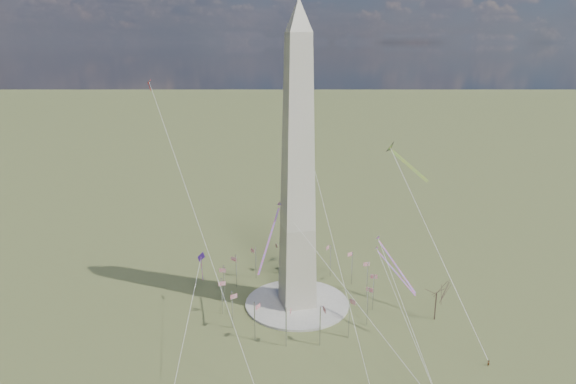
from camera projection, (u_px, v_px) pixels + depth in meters
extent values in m
plane|color=#505B2D|center=(297.00, 304.00, 178.90)|extent=(2000.00, 2000.00, 0.00)
cylinder|color=#B4AFA5|center=(297.00, 303.00, 178.79)|extent=(36.00, 36.00, 0.80)
pyramid|color=beige|center=(299.00, 15.00, 152.09)|extent=(9.90, 9.90, 10.00)
cylinder|color=silver|center=(367.00, 279.00, 183.23)|extent=(0.36, 0.36, 13.00)
cube|color=red|center=(366.00, 264.00, 182.96)|extent=(2.40, 0.08, 1.50)
cylinder|color=silver|center=(352.00, 268.00, 192.02)|extent=(0.36, 0.36, 13.00)
cube|color=red|center=(350.00, 254.00, 191.54)|extent=(2.25, 0.99, 1.50)
cylinder|color=silver|center=(330.00, 261.00, 198.54)|extent=(0.36, 0.36, 13.00)
cube|color=red|center=(328.00, 248.00, 197.69)|extent=(1.75, 1.75, 1.50)
cylinder|color=silver|center=(305.00, 258.00, 201.79)|extent=(0.36, 0.36, 13.00)
cube|color=red|center=(302.00, 245.00, 200.48)|extent=(0.99, 2.25, 1.50)
cylinder|color=silver|center=(280.00, 258.00, 201.28)|extent=(0.36, 0.36, 13.00)
cube|color=red|center=(276.00, 246.00, 199.49)|extent=(0.08, 2.40, 1.50)
cylinder|color=silver|center=(256.00, 263.00, 197.08)|extent=(0.36, 0.36, 13.00)
cube|color=red|center=(253.00, 251.00, 194.85)|extent=(0.99, 2.25, 1.50)
cylinder|color=silver|center=(236.00, 271.00, 189.84)|extent=(0.36, 0.36, 13.00)
cube|color=red|center=(234.00, 259.00, 187.29)|extent=(1.75, 1.75, 1.50)
cylinder|color=silver|center=(224.00, 283.00, 180.66)|extent=(0.36, 0.36, 13.00)
cube|color=red|center=(223.00, 270.00, 177.95)|extent=(2.25, 0.99, 1.50)
cylinder|color=silver|center=(222.00, 296.00, 170.94)|extent=(0.36, 0.36, 13.00)
cube|color=red|center=(222.00, 284.00, 168.24)|extent=(2.40, 0.08, 1.50)
cylinder|color=silver|center=(232.00, 310.00, 162.15)|extent=(0.36, 0.36, 13.00)
cube|color=red|center=(234.00, 297.00, 159.66)|extent=(2.25, 0.99, 1.50)
cylinder|color=silver|center=(255.00, 321.00, 155.63)|extent=(0.36, 0.36, 13.00)
cube|color=red|center=(258.00, 307.00, 153.51)|extent=(1.75, 1.75, 1.50)
cylinder|color=silver|center=(286.00, 327.00, 152.38)|extent=(0.36, 0.36, 13.00)
cube|color=red|center=(290.00, 312.00, 150.72)|extent=(0.99, 2.25, 1.50)
cylinder|color=silver|center=(320.00, 326.00, 152.89)|extent=(0.36, 0.36, 13.00)
cube|color=red|center=(325.00, 310.00, 151.72)|extent=(0.08, 2.40, 1.50)
cylinder|color=silver|center=(349.00, 319.00, 157.09)|extent=(0.36, 0.36, 13.00)
cube|color=red|center=(353.00, 302.00, 156.35)|extent=(0.99, 2.25, 1.50)
cylinder|color=silver|center=(367.00, 307.00, 164.32)|extent=(0.36, 0.36, 13.00)
cube|color=red|center=(370.00, 290.00, 163.91)|extent=(1.75, 1.75, 1.50)
cylinder|color=silver|center=(373.00, 293.00, 173.51)|extent=(0.36, 0.36, 13.00)
cube|color=red|center=(374.00, 277.00, 173.26)|extent=(2.25, 0.99, 1.50)
cylinder|color=#412D27|center=(435.00, 306.00, 167.94)|extent=(0.39, 0.39, 9.58)
imported|color=gray|center=(488.00, 363.00, 144.52)|extent=(0.73, 0.50, 1.96)
cube|color=yellow|center=(410.00, 165.00, 185.26)|extent=(10.10, 10.29, 9.80)
cube|color=yellow|center=(409.00, 166.00, 183.79)|extent=(10.10, 10.29, 9.80)
cube|color=#3F1B7A|center=(201.00, 257.00, 173.42)|extent=(2.31, 2.95, 2.79)
cube|color=#FF283A|center=(202.00, 269.00, 174.71)|extent=(0.88, 3.54, 9.66)
cube|color=#FF283A|center=(396.00, 266.00, 159.28)|extent=(5.56, 16.88, 10.92)
cube|color=#FF283A|center=(269.00, 240.00, 161.39)|extent=(11.55, 19.80, 14.03)
cube|color=#FF283A|center=(396.00, 273.00, 177.95)|extent=(8.10, 15.91, 10.89)
cube|color=red|center=(149.00, 82.00, 185.25)|extent=(1.36, 1.93, 1.47)
cube|color=red|center=(149.00, 86.00, 185.69)|extent=(1.06, 1.08, 3.36)
cube|color=silver|center=(301.00, 118.00, 204.34)|extent=(1.84, 1.71, 1.87)
cube|color=silver|center=(301.00, 123.00, 204.91)|extent=(0.28, 1.61, 4.30)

